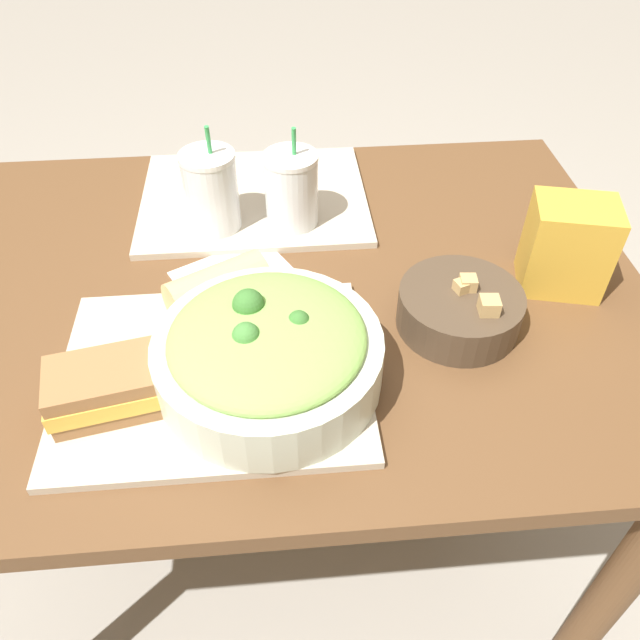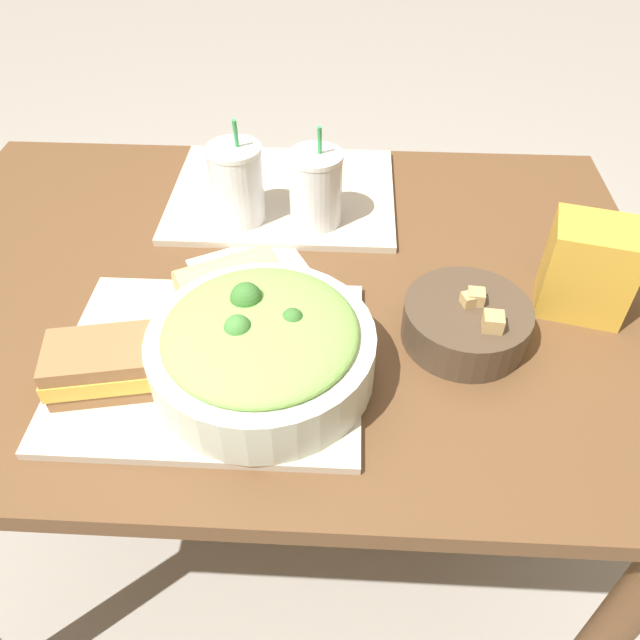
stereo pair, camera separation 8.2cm
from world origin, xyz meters
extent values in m
plane|color=gray|center=(0.00, 0.00, 0.00)|extent=(12.00, 12.00, 0.00)
cube|color=brown|center=(0.00, 0.00, 0.76)|extent=(1.18, 0.83, 0.03)
cylinder|color=brown|center=(0.53, -0.36, 0.37)|extent=(0.06, 0.06, 0.75)
cylinder|color=brown|center=(-0.53, 0.36, 0.37)|extent=(0.06, 0.06, 0.75)
cylinder|color=brown|center=(0.53, 0.36, 0.37)|extent=(0.06, 0.06, 0.75)
cube|color=#BCB29E|center=(-0.06, -0.18, 0.78)|extent=(0.40, 0.32, 0.01)
cube|color=#BCB29E|center=(-0.01, 0.23, 0.78)|extent=(0.40, 0.32, 0.01)
cylinder|color=beige|center=(0.01, -0.20, 0.82)|extent=(0.28, 0.28, 0.07)
ellipsoid|color=#7FB251|center=(0.01, -0.20, 0.86)|extent=(0.24, 0.24, 0.05)
sphere|color=#427F38|center=(-0.01, -0.22, 0.88)|extent=(0.03, 0.03, 0.03)
sphere|color=#38702D|center=(0.05, -0.20, 0.88)|extent=(0.03, 0.03, 0.03)
sphere|color=#38702D|center=(-0.01, -0.17, 0.89)|extent=(0.04, 0.04, 0.04)
cube|color=beige|center=(0.01, -0.23, 0.87)|extent=(0.06, 0.06, 0.01)
cube|color=beige|center=(-0.01, -0.17, 0.87)|extent=(0.05, 0.04, 0.01)
cube|color=beige|center=(-0.02, -0.18, 0.87)|extent=(0.05, 0.04, 0.01)
cylinder|color=#473828|center=(0.28, -0.11, 0.81)|extent=(0.17, 0.17, 0.06)
cylinder|color=#4C2814|center=(0.28, -0.11, 0.83)|extent=(0.16, 0.16, 0.01)
cube|color=tan|center=(0.28, -0.11, 0.84)|extent=(0.02, 0.02, 0.02)
cube|color=tan|center=(0.29, -0.10, 0.84)|extent=(0.02, 0.02, 0.02)
cube|color=tan|center=(0.30, -0.15, 0.84)|extent=(0.03, 0.03, 0.03)
cube|color=olive|center=(-0.18, -0.23, 0.80)|extent=(0.15, 0.11, 0.02)
cube|color=#EFB742|center=(-0.18, -0.23, 0.82)|extent=(0.16, 0.11, 0.02)
cube|color=olive|center=(-0.18, -0.23, 0.84)|extent=(0.15, 0.11, 0.02)
cylinder|color=tan|center=(-0.06, -0.06, 0.82)|extent=(0.16, 0.13, 0.07)
cylinder|color=beige|center=(0.00, -0.03, 0.82)|extent=(0.04, 0.06, 0.06)
cylinder|color=silver|center=(-0.07, 0.15, 0.85)|extent=(0.09, 0.09, 0.12)
cylinder|color=black|center=(-0.07, 0.15, 0.84)|extent=(0.08, 0.08, 0.10)
cylinder|color=white|center=(-0.07, 0.15, 0.92)|extent=(0.09, 0.09, 0.01)
cylinder|color=green|center=(-0.06, 0.15, 0.94)|extent=(0.01, 0.01, 0.06)
cylinder|color=silver|center=(0.06, 0.15, 0.85)|extent=(0.09, 0.09, 0.12)
cylinder|color=maroon|center=(0.06, 0.15, 0.84)|extent=(0.08, 0.08, 0.09)
cylinder|color=white|center=(0.06, 0.15, 0.91)|extent=(0.09, 0.09, 0.01)
cylinder|color=green|center=(0.07, 0.15, 0.93)|extent=(0.01, 0.01, 0.06)
cube|color=gold|center=(0.45, -0.04, 0.85)|extent=(0.13, 0.12, 0.14)
cube|color=silver|center=(-0.04, 0.03, 0.78)|extent=(0.21, 0.19, 0.00)
camera|label=1|loc=(0.03, -0.74, 1.40)|focal=35.00mm
camera|label=2|loc=(0.11, -0.74, 1.40)|focal=35.00mm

